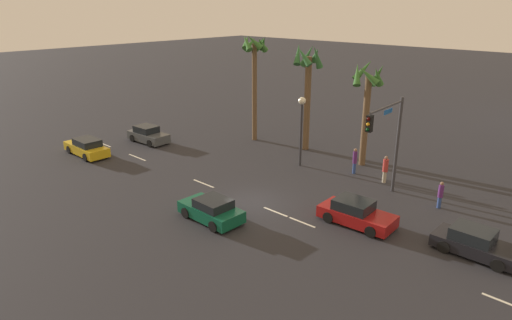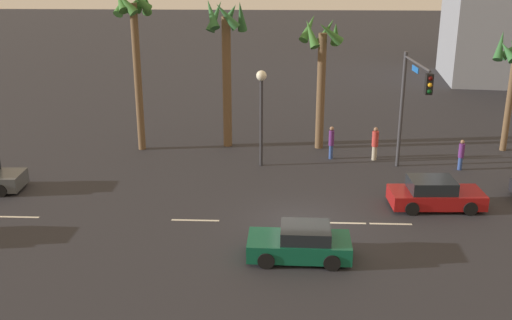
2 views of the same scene
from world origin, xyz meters
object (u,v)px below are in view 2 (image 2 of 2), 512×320
(car_2, at_px, (435,194))
(car_3, at_px, (300,243))
(traffic_signal, at_px, (411,97))
(pedestrian_2, at_px, (331,141))
(pedestrian_0, at_px, (375,143))
(palm_tree_1, at_px, (226,46))
(pedestrian_1, at_px, (461,154))
(palm_tree_3, at_px, (321,56))
(palm_tree_2, at_px, (135,29))
(streetlamp, at_px, (261,99))

(car_2, relative_size, car_3, 1.08)
(traffic_signal, xyz_separation_m, pedestrian_2, (-3.69, 2.64, -3.24))
(pedestrian_0, distance_m, palm_tree_1, 10.29)
(pedestrian_1, relative_size, palm_tree_3, 0.21)
(pedestrian_0, relative_size, palm_tree_3, 0.24)
(pedestrian_0, distance_m, pedestrian_1, 4.68)
(pedestrian_1, bearing_deg, palm_tree_2, 170.82)
(traffic_signal, relative_size, palm_tree_3, 0.79)
(pedestrian_0, bearing_deg, pedestrian_1, -18.56)
(streetlamp, relative_size, pedestrian_1, 3.14)
(streetlamp, xyz_separation_m, palm_tree_1, (-2.22, 3.58, 2.28))
(traffic_signal, distance_m, pedestrian_0, 4.31)
(streetlamp, bearing_deg, pedestrian_0, 10.92)
(palm_tree_1, bearing_deg, pedestrian_1, -16.32)
(pedestrian_2, height_order, palm_tree_2, palm_tree_2)
(pedestrian_0, bearing_deg, palm_tree_3, 144.35)
(pedestrian_0, relative_size, palm_tree_1, 0.22)
(streetlamp, bearing_deg, car_3, -80.02)
(streetlamp, height_order, palm_tree_1, palm_tree_1)
(pedestrian_2, bearing_deg, pedestrian_0, -2.16)
(car_2, xyz_separation_m, palm_tree_2, (-15.50, 8.23, 6.50))
(car_2, height_order, palm_tree_2, palm_tree_2)
(car_2, relative_size, pedestrian_0, 2.22)
(palm_tree_1, bearing_deg, pedestrian_2, -19.99)
(pedestrian_0, bearing_deg, car_3, -110.67)
(traffic_signal, relative_size, pedestrian_0, 3.27)
(car_2, distance_m, streetlamp, 10.40)
(pedestrian_1, relative_size, pedestrian_2, 0.88)
(traffic_signal, distance_m, pedestrian_2, 5.58)
(palm_tree_2, relative_size, palm_tree_3, 1.18)
(pedestrian_2, bearing_deg, pedestrian_1, -12.91)
(pedestrian_0, bearing_deg, car_2, -75.19)
(pedestrian_1, bearing_deg, pedestrian_0, 161.44)
(pedestrian_0, height_order, palm_tree_1, palm_tree_1)
(palm_tree_1, relative_size, palm_tree_2, 0.94)
(car_2, xyz_separation_m, pedestrian_1, (2.64, 5.30, 0.26))
(pedestrian_1, relative_size, palm_tree_2, 0.18)
(traffic_signal, height_order, palm_tree_1, palm_tree_1)
(car_2, relative_size, palm_tree_1, 0.49)
(streetlamp, bearing_deg, car_2, -34.00)
(palm_tree_3, bearing_deg, car_3, -95.85)
(pedestrian_2, bearing_deg, traffic_signal, -35.60)
(palm_tree_2, bearing_deg, car_2, -27.96)
(car_3, distance_m, pedestrian_2, 12.28)
(car_3, bearing_deg, streetlamp, 99.98)
(pedestrian_2, distance_m, palm_tree_2, 12.86)
(car_3, relative_size, pedestrian_1, 2.34)
(car_2, height_order, palm_tree_3, palm_tree_3)
(pedestrian_1, distance_m, palm_tree_2, 19.41)
(car_2, xyz_separation_m, pedestrian_2, (-4.26, 6.88, 0.40))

